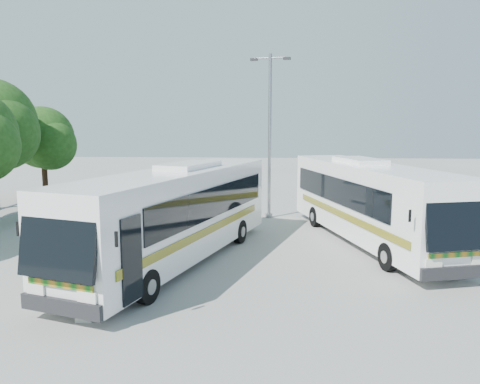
# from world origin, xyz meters

# --- Properties ---
(ground) EXTENTS (100.00, 100.00, 0.00)m
(ground) POSITION_xyz_m (0.00, 0.00, 0.00)
(ground) COLOR gray
(ground) RESTS_ON ground
(kerb_divider) EXTENTS (0.40, 16.00, 0.15)m
(kerb_divider) POSITION_xyz_m (-2.30, 2.00, 0.07)
(kerb_divider) COLOR #B2B2AD
(kerb_divider) RESTS_ON ground
(railing) EXTENTS (0.06, 22.00, 1.00)m
(railing) POSITION_xyz_m (-10.00, 4.00, 0.74)
(railing) COLOR gray
(railing) RESTS_ON ground
(tree_far_e) EXTENTS (4.54, 4.28, 5.92)m
(tree_far_e) POSITION_xyz_m (-12.63, 13.30, 3.89)
(tree_far_e) COLOR #382314
(tree_far_e) RESTS_ON ground
(coach_main) EXTENTS (5.63, 11.76, 3.22)m
(coach_main) POSITION_xyz_m (-1.01, -0.83, 1.76)
(coach_main) COLOR silver
(coach_main) RESTS_ON ground
(coach_adjacent) EXTENTS (5.16, 11.67, 3.18)m
(coach_adjacent) POSITION_xyz_m (6.18, 2.44, 1.74)
(coach_adjacent) COLOR white
(coach_adjacent) RESTS_ON ground
(lamppost) EXTENTS (2.00, 0.54, 8.20)m
(lamppost) POSITION_xyz_m (2.14, 7.22, 4.53)
(lamppost) COLOR gray
(lamppost) RESTS_ON ground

